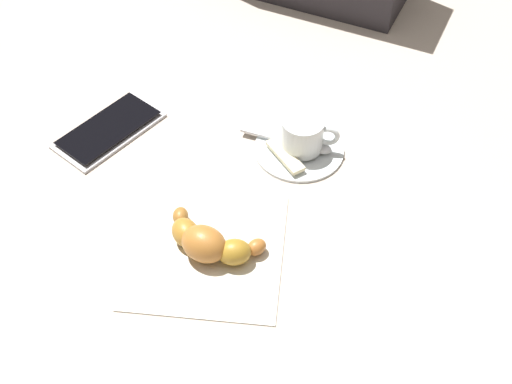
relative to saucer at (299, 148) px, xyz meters
The scene contains 8 objects.
ground_plane 0.10m from the saucer, 17.84° to the right, with size 1.80×1.80×0.00m, color #AFA192.
saucer is the anchor object (origin of this frame).
espresso_cup 0.03m from the saucer, 92.47° to the left, with size 0.06×0.08×0.05m.
teaspoon 0.01m from the saucer, behind, with size 0.03×0.13×0.01m.
sugar_packet 0.03m from the saucer, 27.73° to the right, with size 0.07×0.02×0.01m, color beige.
napkin 0.21m from the saucer, 19.42° to the right, with size 0.18×0.18×0.00m, color silver.
croissant 0.21m from the saucer, 18.61° to the right, with size 0.08×0.13×0.04m.
cell_phone 0.26m from the saucer, 82.65° to the right, with size 0.17×0.13×0.01m.
Camera 1 is at (0.52, 0.14, 0.63)m, focal length 46.12 mm.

